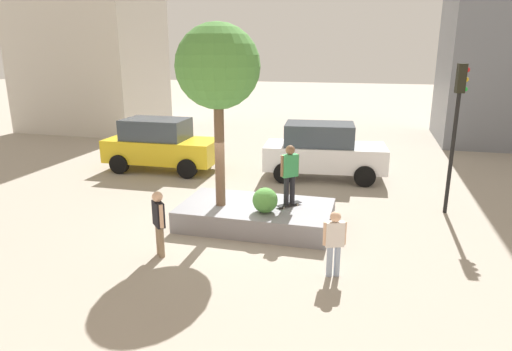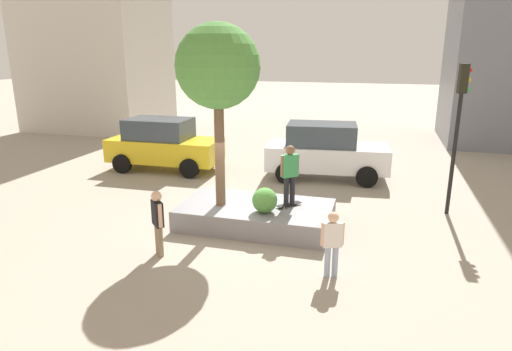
# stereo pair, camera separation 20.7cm
# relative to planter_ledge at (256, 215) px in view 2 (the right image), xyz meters

# --- Properties ---
(ground_plane) EXTENTS (120.00, 120.00, 0.00)m
(ground_plane) POSITION_rel_planter_ledge_xyz_m (-0.53, 0.07, -0.31)
(ground_plane) COLOR #9E9384
(planter_ledge) EXTENTS (4.39, 2.46, 0.62)m
(planter_ledge) POSITION_rel_planter_ledge_xyz_m (0.00, 0.00, 0.00)
(planter_ledge) COLOR gray
(planter_ledge) RESTS_ON ground
(plaza_tree) EXTENTS (2.31, 2.31, 5.10)m
(plaza_tree) POSITION_rel_planter_ledge_xyz_m (-1.00, -0.23, 4.21)
(plaza_tree) COLOR brown
(plaza_tree) RESTS_ON planter_ledge
(boxwood_shrub) EXTENTS (0.71, 0.71, 0.71)m
(boxwood_shrub) POSITION_rel_planter_ledge_xyz_m (0.39, -0.50, 0.66)
(boxwood_shrub) COLOR #4C8C3D
(boxwood_shrub) RESTS_ON planter_ledge
(skateboard) EXTENTS (0.67, 0.75, 0.07)m
(skateboard) POSITION_rel_planter_ledge_xyz_m (0.95, 0.16, 0.37)
(skateboard) COLOR black
(skateboard) RESTS_ON planter_ledge
(skateboarder) EXTENTS (0.48, 0.45, 1.73)m
(skateboarder) POSITION_rel_planter_ledge_xyz_m (0.95, 0.16, 1.38)
(skateboarder) COLOR black
(skateboarder) RESTS_ON skateboard
(taxi_cab) EXTENTS (4.77, 2.29, 2.20)m
(taxi_cab) POSITION_rel_planter_ledge_xyz_m (-5.54, 5.06, 0.81)
(taxi_cab) COLOR gold
(taxi_cab) RESTS_ON ground
(police_car) EXTENTS (4.94, 2.62, 2.21)m
(police_car) POSITION_rel_planter_ledge_xyz_m (1.30, 5.58, 0.81)
(police_car) COLOR white
(police_car) RESTS_ON ground
(traffic_light_corner) EXTENTS (0.35, 0.30, 4.61)m
(traffic_light_corner) POSITION_rel_planter_ledge_xyz_m (5.56, 2.56, 2.83)
(traffic_light_corner) COLOR black
(traffic_light_corner) RESTS_ON ground
(pedestrian_crossing) EXTENTS (0.45, 0.46, 1.69)m
(pedestrian_crossing) POSITION_rel_planter_ledge_xyz_m (-1.80, -2.57, 0.66)
(pedestrian_crossing) COLOR #847056
(pedestrian_crossing) RESTS_ON ground
(passerby_with_bag) EXTENTS (0.50, 0.31, 1.57)m
(passerby_with_bag) POSITION_rel_planter_ledge_xyz_m (2.48, -2.52, 0.59)
(passerby_with_bag) COLOR #8C9EB7
(passerby_with_bag) RESTS_ON ground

